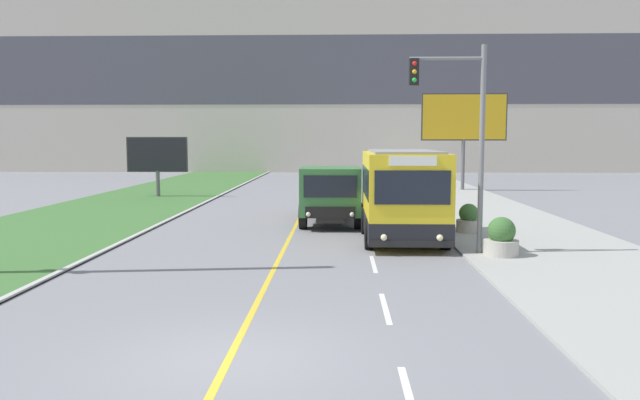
{
  "coord_description": "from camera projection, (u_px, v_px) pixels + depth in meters",
  "views": [
    {
      "loc": [
        1.78,
        -9.63,
        3.56
      ],
      "look_at": [
        1.1,
        12.0,
        1.4
      ],
      "focal_mm": 35.0,
      "sensor_mm": 36.0,
      "label": 1
    }
  ],
  "objects": [
    {
      "name": "planter_round_near",
      "position": [
        501.0,
        239.0,
        18.48
      ],
      "size": [
        1.02,
        1.02,
        1.15
      ],
      "color": "#B7B2A8",
      "rests_on": "sidewalk_right"
    },
    {
      "name": "city_bus",
      "position": [
        403.0,
        196.0,
        21.37
      ],
      "size": [
        2.73,
        5.61,
        3.14
      ],
      "color": "yellow",
      "rests_on": "ground_plane"
    },
    {
      "name": "billboard_small",
      "position": [
        157.0,
        156.0,
        37.61
      ],
      "size": [
        3.67,
        0.24,
        3.62
      ],
      "color": "#59595B",
      "rests_on": "ground_plane"
    },
    {
      "name": "lane_marking_centre",
      "position": [
        269.0,
        318.0,
        12.33
      ],
      "size": [
        2.88,
        140.0,
        0.01
      ],
      "color": "gold",
      "rests_on": "ground_plane"
    },
    {
      "name": "ground_plane",
      "position": [
        228.0,
        361.0,
        9.99
      ],
      "size": [
        300.0,
        300.0,
        0.0
      ],
      "primitive_type": "plane",
      "color": "slate"
    },
    {
      "name": "billboard_large",
      "position": [
        464.0,
        119.0,
        41.77
      ],
      "size": [
        5.7,
        0.24,
        6.53
      ],
      "color": "#59595B",
      "rests_on": "ground_plane"
    },
    {
      "name": "apartment_block_background",
      "position": [
        324.0,
        78.0,
        67.77
      ],
      "size": [
        80.0,
        8.04,
        20.04
      ],
      "color": "beige",
      "rests_on": "ground_plane"
    },
    {
      "name": "planter_round_second",
      "position": [
        469.0,
        220.0,
        23.08
      ],
      "size": [
        0.9,
        0.9,
        1.06
      ],
      "color": "#B7B2A8",
      "rests_on": "sidewalk_right"
    },
    {
      "name": "dump_truck",
      "position": [
        331.0,
        195.0,
        25.47
      ],
      "size": [
        2.46,
        6.57,
        2.4
      ],
      "color": "black",
      "rests_on": "ground_plane"
    },
    {
      "name": "traffic_light_mast",
      "position": [
        462.0,
        123.0,
        18.63
      ],
      "size": [
        2.28,
        0.32,
        6.31
      ],
      "color": "slate",
      "rests_on": "ground_plane"
    }
  ]
}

